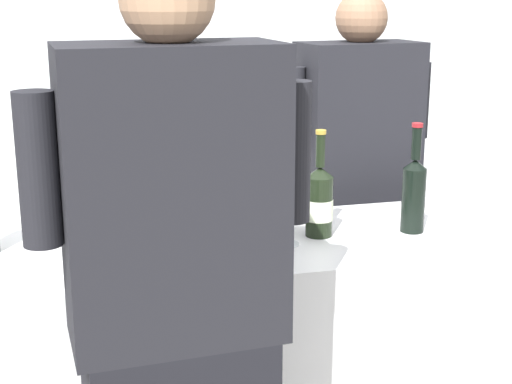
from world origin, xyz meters
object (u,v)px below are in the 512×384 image
(wine_glass, at_px, (287,199))
(person_guest, at_px, (178,367))
(wine_bottle_7, at_px, (249,215))
(wine_bottle_4, at_px, (320,201))
(wine_bottle_2, at_px, (204,195))
(potted_shrub, at_px, (313,170))
(wine_bottle_5, at_px, (130,216))
(person_server, at_px, (355,213))
(wine_bottle_0, at_px, (200,214))
(wine_bottle_9, at_px, (275,194))
(wine_bottle_3, at_px, (414,192))

(wine_glass, distance_m, person_guest, 0.68)
(wine_bottle_7, bearing_deg, wine_bottle_4, 24.49)
(wine_bottle_2, distance_m, potted_shrub, 1.47)
(wine_bottle_5, distance_m, potted_shrub, 1.78)
(wine_bottle_4, distance_m, person_guest, 0.79)
(wine_bottle_2, relative_size, wine_bottle_4, 0.99)
(potted_shrub, bearing_deg, wine_glass, -111.64)
(wine_bottle_4, distance_m, wine_bottle_5, 0.58)
(wine_bottle_2, relative_size, wine_bottle_7, 1.02)
(wine_bottle_7, height_order, person_server, person_server)
(wine_bottle_0, relative_size, wine_bottle_7, 0.98)
(wine_bottle_4, distance_m, wine_bottle_9, 0.15)
(wine_bottle_5, bearing_deg, potted_shrub, 54.87)
(potted_shrub, bearing_deg, wine_bottle_7, -115.03)
(person_server, bearing_deg, person_guest, -127.25)
(wine_bottle_0, distance_m, wine_bottle_5, 0.19)
(wine_bottle_0, relative_size, wine_bottle_9, 1.02)
(wine_bottle_3, relative_size, person_guest, 0.20)
(wine_bottle_0, xyz_separation_m, person_server, (0.74, 0.67, -0.24))
(wine_bottle_0, bearing_deg, wine_bottle_3, 3.60)
(wine_glass, distance_m, person_server, 0.85)
(wine_bottle_0, bearing_deg, person_guest, -106.33)
(wine_bottle_9, distance_m, potted_shrub, 1.40)
(wine_bottle_0, height_order, wine_bottle_9, wine_bottle_0)
(wine_bottle_3, bearing_deg, wine_bottle_7, -171.16)
(wine_bottle_2, height_order, wine_bottle_5, wine_bottle_5)
(wine_bottle_3, distance_m, wine_glass, 0.41)
(person_server, bearing_deg, wine_bottle_5, -143.90)
(wine_bottle_0, xyz_separation_m, wine_glass, (0.26, 0.02, 0.02))
(person_guest, relative_size, potted_shrub, 1.36)
(wine_glass, bearing_deg, person_server, 53.80)
(wine_bottle_4, bearing_deg, wine_bottle_2, 157.84)
(wine_bottle_0, bearing_deg, potted_shrub, 60.22)
(wine_bottle_5, height_order, wine_bottle_7, wine_bottle_5)
(wine_bottle_3, xyz_separation_m, person_server, (0.07, 0.63, -0.25))
(potted_shrub, bearing_deg, wine_bottle_9, -113.67)
(wine_bottle_3, bearing_deg, wine_bottle_5, -176.69)
(wine_bottle_4, height_order, person_guest, person_guest)
(person_server, distance_m, potted_shrub, 0.77)
(wine_bottle_2, bearing_deg, wine_bottle_9, -9.13)
(wine_bottle_5, height_order, wine_bottle_9, wine_bottle_5)
(wine_bottle_2, bearing_deg, person_guest, -105.63)
(wine_bottle_3, bearing_deg, wine_glass, -176.52)
(wine_bottle_3, relative_size, wine_glass, 1.72)
(wine_bottle_7, distance_m, person_guest, 0.56)
(wine_bottle_5, xyz_separation_m, potted_shrub, (1.01, 1.44, -0.26))
(wine_bottle_2, xyz_separation_m, wine_bottle_5, (-0.24, -0.21, 0.01))
(person_server, bearing_deg, potted_shrub, 83.78)
(wine_bottle_7, bearing_deg, wine_bottle_3, 8.84)
(wine_bottle_7, height_order, wine_bottle_9, wine_bottle_7)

